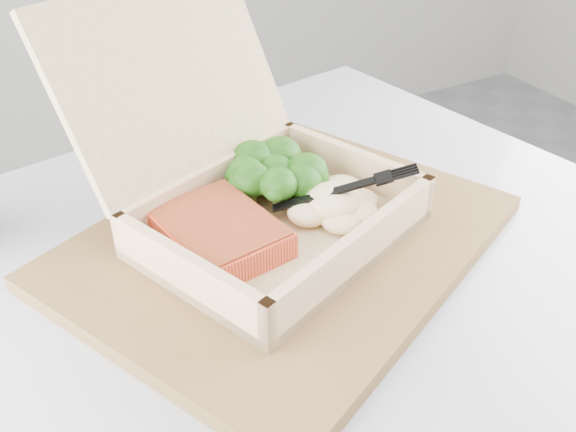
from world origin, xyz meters
TOP-DOWN VIEW (x-y plane):
  - cafe_table at (0.13, 0.49)m, footprint 0.84×0.84m
  - serving_tray at (0.12, 0.54)m, footprint 0.48×0.45m
  - takeout_container at (0.10, 0.58)m, footprint 0.32×0.34m
  - salmon_fillet at (0.05, 0.54)m, footprint 0.10×0.13m
  - broccoli_pile at (0.14, 0.59)m, footprint 0.10×0.10m
  - mashed_potatoes at (0.17, 0.53)m, footprint 0.09×0.08m
  - plastic_fork at (0.14, 0.54)m, footprint 0.13×0.08m
  - receipt at (0.08, 0.74)m, footprint 0.11×0.15m

SIDE VIEW (x-z plane):
  - cafe_table at x=0.13m, z-range 0.17..0.87m
  - receipt at x=0.08m, z-range 0.70..0.70m
  - serving_tray at x=0.12m, z-range 0.70..0.72m
  - salmon_fillet at x=0.05m, z-range 0.73..0.75m
  - mashed_potatoes at x=0.17m, z-range 0.73..0.76m
  - broccoli_pile at x=0.14m, z-range 0.73..0.77m
  - plastic_fork at x=0.14m, z-range 0.74..0.77m
  - takeout_container at x=0.10m, z-range 0.67..0.87m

